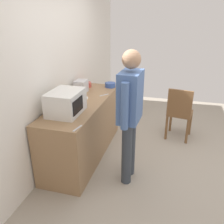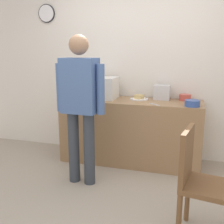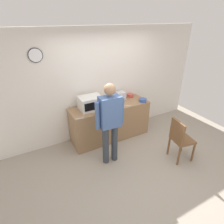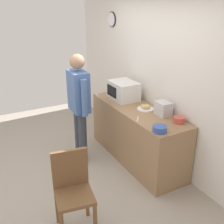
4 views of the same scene
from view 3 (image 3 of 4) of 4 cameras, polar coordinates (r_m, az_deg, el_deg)
ground_plane at (r=4.07m, az=7.86°, el=-15.94°), size 6.00×6.00×0.00m
back_wall at (r=4.59m, az=-2.87°, el=8.55°), size 5.40×0.13×2.60m
kitchen_counter at (r=4.63m, az=-0.60°, el=-2.89°), size 1.92×0.62×0.89m
microwave at (r=4.21m, az=-6.59°, el=2.77°), size 0.50×0.39×0.30m
sandwich_plate at (r=4.53m, az=-0.06°, el=2.95°), size 0.25×0.25×0.07m
salad_bowl at (r=4.66m, az=9.35°, el=3.57°), size 0.18×0.18×0.08m
cereal_bowl at (r=4.90m, az=5.61°, el=5.06°), size 0.16×0.16×0.08m
toaster at (r=4.71m, az=2.62°, el=4.97°), size 0.22×0.18×0.20m
fork_utensil at (r=4.41m, az=4.76°, el=1.95°), size 0.15×0.12×0.01m
spoon_utensil at (r=3.90m, az=-9.82°, el=-1.93°), size 0.17×0.05×0.01m
person_standing at (r=3.57m, az=-0.62°, el=-2.21°), size 0.59×0.26×1.73m
wooden_chair at (r=4.14m, az=20.00°, el=-7.52°), size 0.46×0.46×0.94m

